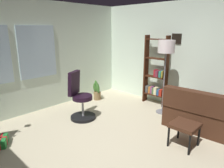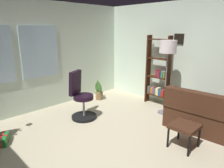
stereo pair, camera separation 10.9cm
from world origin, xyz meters
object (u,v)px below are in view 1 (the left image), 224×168
(floor_lamp, at_px, (166,52))
(potted_plant, at_px, (97,91))
(footstool, at_px, (185,127))
(gift_box_green, at_px, (1,141))
(bookshelf, at_px, (156,75))
(couch, at_px, (222,116))
(office_chair, at_px, (80,100))

(floor_lamp, bearing_deg, potted_plant, 103.47)
(footstool, bearing_deg, potted_plant, 78.20)
(potted_plant, bearing_deg, gift_box_green, -168.03)
(bookshelf, height_order, floor_lamp, bookshelf)
(gift_box_green, xyz_separation_m, floor_lamp, (3.20, -1.26, 1.38))
(gift_box_green, bearing_deg, footstool, -46.57)
(couch, relative_size, potted_plant, 3.37)
(couch, bearing_deg, office_chair, 121.56)
(couch, relative_size, office_chair, 1.72)
(floor_lamp, bearing_deg, footstool, -135.56)
(bookshelf, bearing_deg, couch, -103.74)
(bookshelf, height_order, potted_plant, bookshelf)
(couch, distance_m, gift_box_green, 4.08)
(couch, xyz_separation_m, office_chair, (-1.52, 2.47, 0.12))
(office_chair, relative_size, floor_lamp, 0.63)
(potted_plant, bearing_deg, bookshelf, -58.15)
(footstool, height_order, potted_plant, potted_plant)
(bookshelf, bearing_deg, floor_lamp, -130.63)
(footstool, distance_m, gift_box_green, 3.15)
(footstool, bearing_deg, floor_lamp, 44.44)
(bookshelf, distance_m, floor_lamp, 0.92)
(bookshelf, xyz_separation_m, potted_plant, (-0.85, 1.37, -0.53))
(footstool, xyz_separation_m, potted_plant, (0.60, 2.86, -0.11))
(office_chair, relative_size, bookshelf, 0.60)
(couch, xyz_separation_m, floor_lamp, (0.03, 1.31, 1.15))
(couch, bearing_deg, gift_box_green, 140.97)
(couch, bearing_deg, footstool, 164.04)
(office_chair, distance_m, floor_lamp, 2.19)
(floor_lamp, bearing_deg, gift_box_green, 158.49)
(couch, bearing_deg, bookshelf, 76.26)
(gift_box_green, distance_m, bookshelf, 3.76)
(footstool, height_order, office_chair, office_chair)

